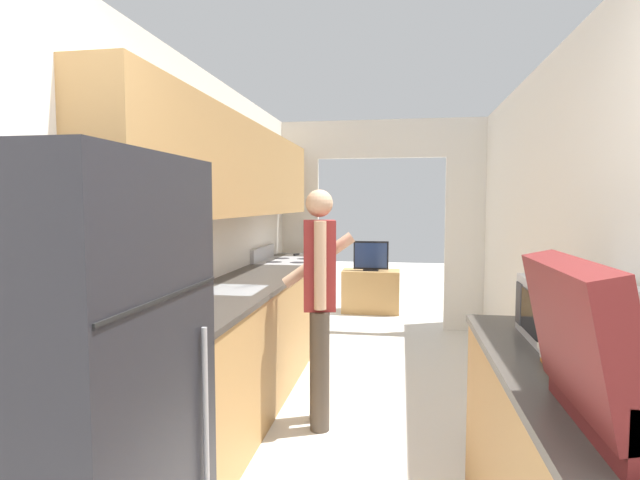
{
  "coord_description": "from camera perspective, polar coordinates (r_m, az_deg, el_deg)",
  "views": [
    {
      "loc": [
        0.25,
        -0.81,
        1.51
      ],
      "look_at": [
        -0.39,
        3.12,
        1.22
      ],
      "focal_mm": 28.0,
      "sensor_mm": 36.0,
      "label": 1
    }
  ],
  "objects": [
    {
      "name": "wall_left",
      "position": [
        3.57,
        -13.89,
        3.68
      ],
      "size": [
        0.38,
        7.6,
        2.5
      ],
      "color": "white",
      "rests_on": "ground_plane"
    },
    {
      "name": "wall_right",
      "position": [
        2.99,
        28.61,
        -1.31
      ],
      "size": [
        0.06,
        7.6,
        2.5
      ],
      "color": "white",
      "rests_on": "ground_plane"
    },
    {
      "name": "wall_far_with_doorway",
      "position": [
        6.05,
        6.93,
        3.4
      ],
      "size": [
        2.82,
        0.06,
        2.5
      ],
      "color": "white",
      "rests_on": "ground_plane"
    },
    {
      "name": "counter_left",
      "position": [
        3.9,
        -8.5,
        -11.47
      ],
      "size": [
        0.62,
        3.89,
        0.92
      ],
      "color": "#B2844C",
      "rests_on": "ground_plane"
    },
    {
      "name": "refrigerator",
      "position": [
        1.99,
        -26.35,
        -16.03
      ],
      "size": [
        0.73,
        0.83,
        1.68
      ],
      "color": "black",
      "rests_on": "ground_plane"
    },
    {
      "name": "range_oven",
      "position": [
        5.29,
        -3.49,
        -7.21
      ],
      "size": [
        0.66,
        0.78,
        1.06
      ],
      "color": "#B7B7BC",
      "rests_on": "ground_plane"
    },
    {
      "name": "person",
      "position": [
        3.38,
        -0.08,
        -6.95
      ],
      "size": [
        0.52,
        0.42,
        1.6
      ],
      "rotation": [
        0.0,
        0.0,
        1.77
      ],
      "color": "#4C4238",
      "rests_on": "ground_plane"
    },
    {
      "name": "suitcase",
      "position": [
        1.56,
        31.96,
        -13.11
      ],
      "size": [
        0.48,
        0.59,
        0.45
      ],
      "color": "#5B1919",
      "rests_on": "counter_right"
    },
    {
      "name": "microwave",
      "position": [
        2.41,
        27.27,
        -7.34
      ],
      "size": [
        0.4,
        0.47,
        0.26
      ],
      "color": "#B7B7BC",
      "rests_on": "counter_right"
    },
    {
      "name": "book_stack",
      "position": [
        2.01,
        27.42,
        -12.05
      ],
      "size": [
        0.22,
        0.28,
        0.1
      ],
      "color": "#C67028",
      "rests_on": "counter_right"
    },
    {
      "name": "tv_cabinet",
      "position": [
        6.99,
        5.84,
        -5.84
      ],
      "size": [
        0.78,
        0.42,
        0.59
      ],
      "color": "#B2844C",
      "rests_on": "ground_plane"
    },
    {
      "name": "television",
      "position": [
        6.88,
        5.85,
        -1.86
      ],
      "size": [
        0.48,
        0.16,
        0.41
      ],
      "color": "black",
      "rests_on": "tv_cabinet"
    },
    {
      "name": "knife",
      "position": [
        5.78,
        -2.58,
        -1.63
      ],
      "size": [
        0.09,
        0.34,
        0.02
      ],
      "rotation": [
        0.0,
        0.0,
        -0.27
      ],
      "color": "#B7B7BC",
      "rests_on": "counter_left"
    }
  ]
}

